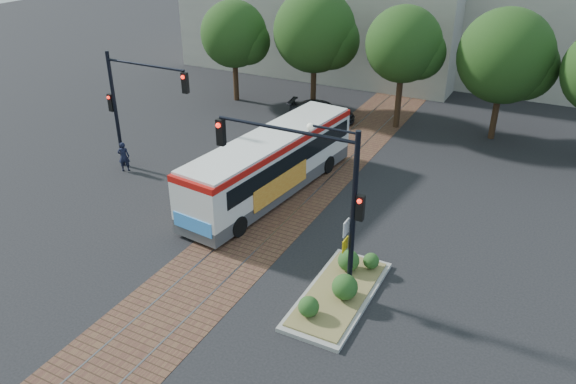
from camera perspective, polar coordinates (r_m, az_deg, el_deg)
name	(u,v)px	position (r m, az deg, el deg)	size (l,w,h in m)	color
ground	(237,248)	(22.66, -5.19, -5.71)	(120.00, 120.00, 0.00)	black
trackbed	(284,205)	(25.61, -0.46, -1.35)	(3.60, 40.00, 0.02)	brown
tree_row	(401,46)	(34.38, 11.37, 14.38)	(26.40, 5.60, 7.67)	#382314
warehouses	(425,24)	(46.70, 13.78, 16.24)	(40.00, 13.00, 8.00)	#ADA899
city_bus	(272,162)	(26.02, -1.65, 3.11)	(3.52, 11.07, 2.91)	#454547
traffic_island	(340,288)	(20.00, 5.33, -9.65)	(2.20, 5.20, 1.13)	gray
signal_pole_main	(319,183)	(18.35, 3.19, 0.87)	(5.49, 0.46, 6.00)	black
signal_pole_left	(131,98)	(28.64, -15.68, 9.23)	(4.99, 0.34, 6.00)	black
officer	(124,157)	(29.78, -16.35, 3.47)	(0.57, 0.38, 1.57)	black
parked_car	(322,111)	(35.61, 3.46, 8.19)	(1.69, 4.17, 1.21)	black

